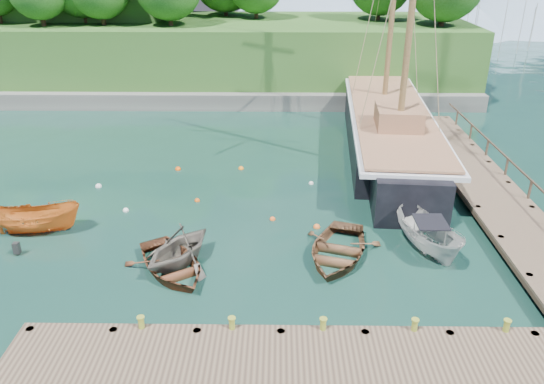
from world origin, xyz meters
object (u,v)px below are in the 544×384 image
at_px(rowboat_2, 337,257).
at_px(rowboat_1, 180,264).
at_px(motorboat_orange, 40,232).
at_px(rowboat_0, 172,272).
at_px(schooner, 389,133).
at_px(cabin_boat_white, 427,251).

bearing_deg(rowboat_2, rowboat_1, -157.13).
height_order(rowboat_1, motorboat_orange, rowboat_1).
bearing_deg(rowboat_0, schooner, 18.69).
bearing_deg(motorboat_orange, rowboat_0, -122.09).
relative_size(rowboat_2, schooner, 0.17).
xyz_separation_m(motorboat_orange, schooner, (18.16, 11.11, 1.13)).
bearing_deg(rowboat_2, motorboat_orange, -171.00).
height_order(rowboat_0, motorboat_orange, motorboat_orange).
distance_m(motorboat_orange, cabin_boat_white, 17.65).
height_order(rowboat_2, schooner, schooner).
relative_size(rowboat_0, rowboat_2, 0.92).
height_order(rowboat_0, cabin_boat_white, cabin_boat_white).
height_order(rowboat_2, cabin_boat_white, cabin_boat_white).
distance_m(motorboat_orange, schooner, 21.31).
bearing_deg(rowboat_0, motorboat_orange, 122.05).
xyz_separation_m(rowboat_1, motorboat_orange, (-6.99, 2.64, 0.00)).
relative_size(motorboat_orange, schooner, 0.14).
bearing_deg(rowboat_1, motorboat_orange, -169.95).
relative_size(rowboat_0, cabin_boat_white, 1.01).
height_order(rowboat_2, motorboat_orange, motorboat_orange).
bearing_deg(rowboat_1, cabin_boat_white, 37.37).
distance_m(cabin_boat_white, schooner, 12.57).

